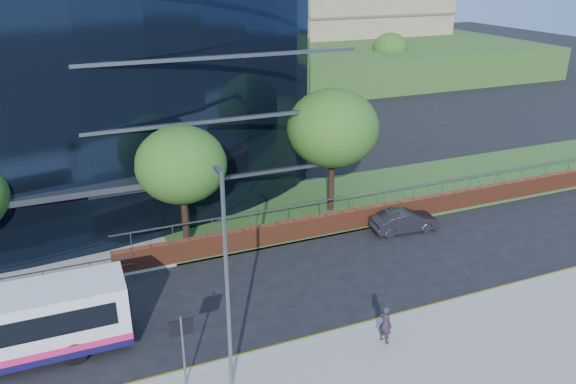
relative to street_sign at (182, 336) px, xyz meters
name	(u,v)px	position (x,y,z in m)	size (l,w,h in m)	color
grass_verge	(431,186)	(19.50, 12.59, -2.09)	(36.00, 8.00, 0.12)	#2D511E
retaining_wall	(413,208)	(15.50, 8.89, -1.54)	(34.00, 0.40, 2.11)	brown
street_sign	(182,336)	(0.00, 0.00, 0.00)	(0.85, 0.09, 2.80)	slate
tree_far_c	(181,165)	(2.50, 10.59, 2.39)	(4.62, 4.62, 6.51)	black
tree_far_d	(333,128)	(11.50, 11.59, 3.04)	(5.28, 5.28, 7.44)	black
tree_dist_e	(274,56)	(19.50, 41.59, 2.39)	(4.62, 4.62, 6.51)	black
tree_dist_f	(390,48)	(35.50, 43.59, 2.06)	(4.29, 4.29, 6.05)	black
streetlight_east	(226,278)	(1.50, -0.59, 2.29)	(0.15, 0.77, 8.00)	slate
parked_car	(405,221)	(14.10, 7.60, -1.53)	(1.31, 3.77, 1.24)	black
pedestrian	(385,324)	(7.73, -0.67, -1.19)	(0.59, 0.39, 1.62)	#292030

